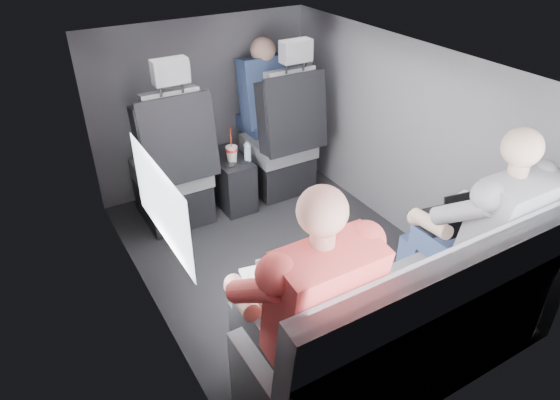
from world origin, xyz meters
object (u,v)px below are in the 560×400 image
laptop_black (455,216)px  passenger_rear_left (303,306)px  water_bottle (248,153)px  laptop_white (280,277)px  passenger_front_right (264,95)px  front_seat_right (282,146)px  soda_cup (232,153)px  front_seat_left (174,174)px  rear_bench (404,330)px  center_console (230,180)px  passenger_rear_right (479,232)px

laptop_black → passenger_rear_left: (-1.08, -0.16, 0.01)m
water_bottle → laptop_white: 1.63m
laptop_black → passenger_front_right: 1.91m
front_seat_right → water_bottle: front_seat_right is taller
soda_cup → passenger_front_right: bearing=33.6°
passenger_front_right → front_seat_left: bearing=-163.7°
front_seat_left → water_bottle: front_seat_left is taller
rear_bench → laptop_white: bearing=148.1°
rear_bench → soda_cup: bearing=90.2°
water_bottle → passenger_front_right: bearing=45.5°
center_console → passenger_front_right: size_ratio=0.63×
front_seat_right → laptop_black: front_seat_right is taller
laptop_black → passenger_rear_right: passenger_rear_right is taller
front_seat_right → laptop_white: front_seat_right is taller
soda_cup → water_bottle: (0.11, -0.05, -0.00)m
front_seat_left → passenger_rear_left: bearing=-92.6°
passenger_front_right → passenger_rear_left: bearing=-115.1°
passenger_rear_right → passenger_rear_left: bearing=-180.0°
front_seat_left → soda_cup: bearing=-4.5°
center_console → laptop_black: bearing=-72.1°
rear_bench → laptop_white: 0.68m
center_console → passenger_rear_right: passenger_rear_right is taller
front_seat_left → laptop_white: 1.60m
front_seat_right → passenger_front_right: bearing=93.5°
passenger_rear_right → passenger_front_right: passenger_rear_right is taller
laptop_black → passenger_rear_right: (-0.00, -0.16, 0.00)m
passenger_rear_right → soda_cup: bearing=107.1°
passenger_rear_left → passenger_rear_right: 1.07m
front_seat_left → front_seat_right: 0.90m
rear_bench → laptop_black: size_ratio=4.25×
water_bottle → laptop_black: bearing=-74.2°
front_seat_left → laptop_white: (-0.06, -1.59, 0.23)m
center_console → soda_cup: size_ratio=1.80×
center_console → water_bottle: water_bottle is taller
water_bottle → passenger_rear_right: 1.79m
laptop_white → passenger_front_right: passenger_front_right is taller
passenger_rear_left → passenger_front_right: (0.97, 2.07, 0.10)m
soda_cup → passenger_front_right: size_ratio=0.35×
laptop_white → passenger_rear_left: 0.22m
soda_cup → passenger_front_right: passenger_front_right is taller
soda_cup → laptop_black: 1.71m
soda_cup → laptop_black: (0.55, -1.61, 0.17)m
front_seat_left → laptop_white: size_ratio=3.85×
front_seat_left → rear_bench: size_ratio=0.79×
laptop_white → passenger_rear_right: 1.07m
passenger_rear_left → laptop_black: bearing=8.7°
laptop_white → passenger_front_right: bearing=62.9°
front_seat_right → soda_cup: 0.46m
rear_bench → center_console: bearing=90.0°
rear_bench → water_bottle: (0.10, 1.82, 0.16)m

